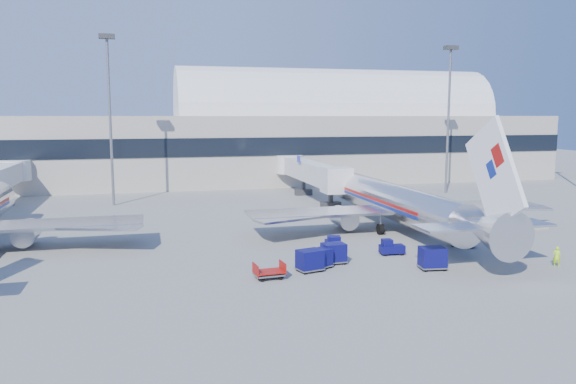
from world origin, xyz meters
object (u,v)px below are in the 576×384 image
object	(u,v)px
barrier_near	(481,228)
tug_lead	(391,248)
cart_train_a	(334,253)
barrier_far	(535,225)
airliner_main	(400,204)
cart_solo_near	(432,258)
tug_left	(333,245)
cart_train_b	(320,258)
mast_east	(449,98)
cart_solo_far	(511,242)
ramp_worker	(557,256)
mast_west	(109,95)
cart_train_c	(310,260)
cart_open_red	(269,273)
jetbridge_near	(308,171)
tug_right	(462,240)
barrier_mid	(508,226)

from	to	relation	value
barrier_near	tug_lead	world-z (taller)	tug_lead
cart_train_a	tug_lead	bearing A→B (deg)	10.83
barrier_near	barrier_far	size ratio (longest dim) A/B	1.00
airliner_main	cart_solo_near	xyz separation A→B (m)	(-3.96, -14.21, -1.97)
tug_left	cart_train_a	world-z (taller)	cart_train_a
cart_train_b	mast_east	bearing A→B (deg)	21.68
tug_lead	cart_solo_near	size ratio (longest dim) A/B	1.00
tug_left	cart_solo_far	distance (m)	15.79
mast_east	ramp_worker	xyz separation A→B (m)	(-13.85, -41.38, -13.96)
airliner_main	barrier_far	bearing A→B (deg)	-9.74
barrier_far	mast_west	bearing A→B (deg)	147.88
tug_lead	cart_train_c	distance (m)	9.06
cart_solo_far	cart_open_red	xyz separation A→B (m)	(-22.47, -2.61, -0.52)
barrier_far	cart_train_b	size ratio (longest dim) A/B	1.36
airliner_main	barrier_far	distance (m)	15.02
tug_lead	tug_left	world-z (taller)	tug_left
ramp_worker	cart_open_red	bearing A→B (deg)	37.49
cart_open_red	cart_solo_far	bearing A→B (deg)	1.36
jetbridge_near	cart_open_red	distance (m)	42.53
tug_lead	cart_solo_near	bearing A→B (deg)	-72.63
barrier_near	ramp_worker	distance (m)	13.51
barrier_far	cart_train_c	bearing A→B (deg)	-160.64
barrier_near	tug_left	bearing A→B (deg)	-164.92
mast_east	barrier_near	size ratio (longest dim) A/B	7.53
airliner_main	ramp_worker	distance (m)	17.17
barrier_near	cart_solo_far	xyz separation A→B (m)	(-2.47, -8.40, 0.50)
cart_train_b	cart_train_c	bearing A→B (deg)	-174.17
barrier_near	tug_right	xyz separation A→B (m)	(-5.42, -5.27, 0.21)
airliner_main	tug_left	world-z (taller)	airliner_main
jetbridge_near	ramp_worker	size ratio (longest dim) A/B	16.53
cart_open_red	ramp_worker	xyz separation A→B (m)	(23.10, -2.38, 0.41)
jetbridge_near	barrier_far	world-z (taller)	jetbridge_near
jetbridge_near	mast_east	world-z (taller)	mast_east
jetbridge_near	tug_right	world-z (taller)	jetbridge_near
barrier_mid	cart_train_c	world-z (taller)	cart_train_c
mast_east	barrier_near	distance (m)	33.67
tug_left	cart_solo_near	size ratio (longest dim) A/B	1.25
tug_lead	tug_right	world-z (taller)	tug_right
barrier_mid	tug_lead	bearing A→B (deg)	-158.44
barrier_far	cart_solo_far	xyz separation A→B (m)	(-9.07, -8.40, 0.50)
cart_solo_near	ramp_worker	size ratio (longest dim) A/B	1.32
cart_train_b	cart_solo_near	world-z (taller)	cart_solo_near
cart_open_red	barrier_far	bearing A→B (deg)	13.97
mast_west	tug_lead	world-z (taller)	mast_west
barrier_mid	cart_train_c	bearing A→B (deg)	-158.29
airliner_main	cart_train_a	bearing A→B (deg)	-135.80
tug_right	cart_solo_far	size ratio (longest dim) A/B	1.04
cart_solo_far	cart_open_red	distance (m)	22.63
mast_east	tug_left	bearing A→B (deg)	-132.29
ramp_worker	tug_right	bearing A→B (deg)	-22.87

